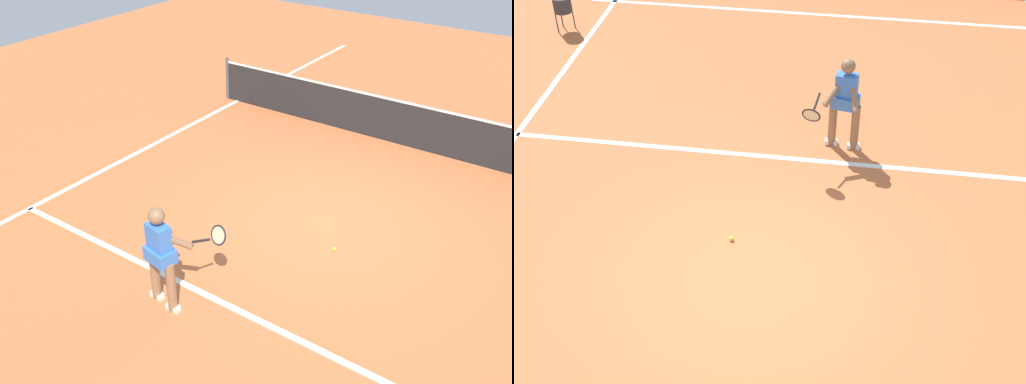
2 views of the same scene
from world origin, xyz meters
The scene contains 6 objects.
ground_plane centered at (0.00, 0.00, 0.00)m, with size 26.54×26.54×0.00m, color #C66638.
baseline_marking centered at (0.00, -7.71, 0.00)m, with size 9.88×0.10×0.01m, color white.
service_line_marking centered at (0.00, -2.60, 0.00)m, with size 8.88×0.10×0.01m, color white.
tennis_player centered at (-0.81, -3.03, 0.85)m, with size 0.89×0.91×1.55m.
tennis_ball_near centered at (0.51, -0.65, 0.03)m, with size 0.07×0.07×0.07m, color #D1E533.
ball_hopper centered at (4.98, -6.26, 0.55)m, with size 0.36×0.36×0.74m.
Camera 2 is at (-1.05, 6.26, 6.67)m, focal length 50.20 mm.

